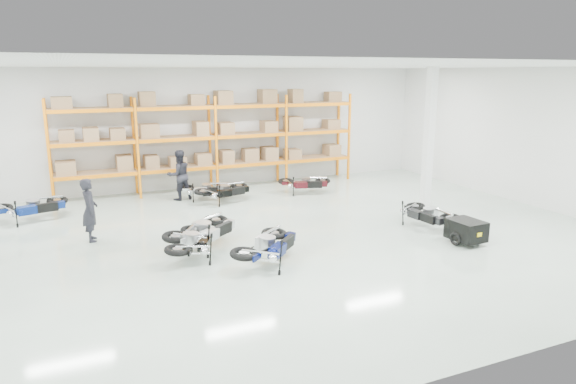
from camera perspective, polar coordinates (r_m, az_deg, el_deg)
name	(u,v)px	position (r m, az deg, el deg)	size (l,w,h in m)	color
room	(279,155)	(13.36, -0.95, 4.19)	(18.00, 18.00, 18.00)	#B5CAB9
pallet_rack	(213,130)	(19.42, -8.38, 6.88)	(11.28, 0.98, 3.62)	orange
structural_column	(429,142)	(16.46, 15.36, 5.42)	(0.25, 0.25, 4.50)	white
moto_blue_centre	(269,240)	(11.82, -2.11, -5.38)	(0.84, 1.89, 1.15)	#060F45
moto_silver_left	(204,226)	(13.03, -9.29, -3.70)	(0.86, 1.94, 1.19)	#A8AAAF
moto_black_far_left	(194,236)	(12.43, -10.39, -4.83)	(0.79, 1.77, 1.08)	black
moto_touring_right	(427,210)	(15.14, 15.15, -1.92)	(0.75, 1.68, 1.03)	black
trailer	(466,230)	(14.02, 19.17, -4.04)	(0.78, 1.49, 0.62)	black
moto_back_a	(31,203)	(17.03, -26.61, -1.06)	(0.81, 1.83, 1.12)	navy
moto_back_b	(205,186)	(18.08, -9.17, 0.66)	(0.69, 1.55, 0.95)	#B8BEC2
moto_back_c	(225,187)	(17.55, -7.06, 0.53)	(0.77, 1.73, 1.06)	black
moto_back_d	(305,180)	(18.74, 1.89, 1.37)	(0.74, 1.66, 1.01)	#3D0C12
person_left	(90,210)	(14.33, -21.16, -1.87)	(0.61, 0.40, 1.67)	black
person_back	(179,175)	(18.11, -12.00, 1.85)	(0.85, 0.66, 1.74)	black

